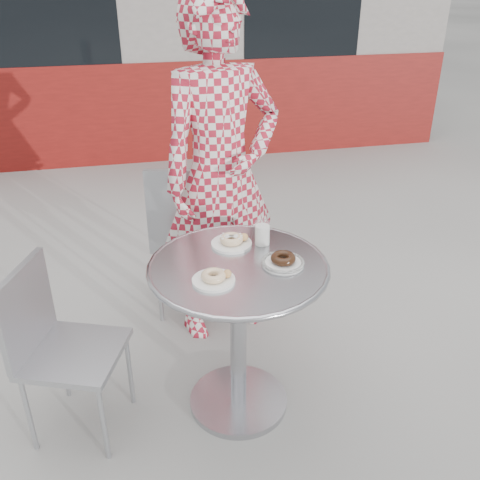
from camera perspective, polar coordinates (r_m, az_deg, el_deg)
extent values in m
plane|color=#A8A6A0|center=(2.67, 0.69, -17.16)|extent=(60.00, 60.00, 0.00)
cube|color=maroon|center=(5.71, -7.84, 13.46)|extent=(6.02, 0.20, 1.00)
cylinder|color=silver|center=(2.67, -0.17, -16.70)|extent=(0.46, 0.46, 0.03)
cylinder|color=silver|center=(2.43, -0.18, -10.49)|extent=(0.07, 0.07, 0.74)
cylinder|color=silver|center=(2.22, -0.19, -2.88)|extent=(0.74, 0.74, 0.02)
torus|color=silver|center=(2.22, -0.19, -2.88)|extent=(0.76, 0.76, 0.03)
cube|color=#A6A9AE|center=(3.11, -4.89, 0.76)|extent=(0.54, 0.54, 0.03)
cube|color=#A6A9AE|center=(2.81, -5.44, 3.14)|extent=(0.44, 0.13, 0.45)
cube|color=#A6A9AE|center=(2.41, -17.20, -11.49)|extent=(0.49, 0.49, 0.03)
cube|color=#A6A9AE|center=(2.37, -21.90, -6.95)|extent=(0.16, 0.37, 0.38)
imported|color=maroon|center=(2.76, -2.04, 6.89)|extent=(0.76, 0.61, 1.81)
cylinder|color=white|center=(2.36, -0.91, -0.40)|extent=(0.18, 0.18, 0.01)
torus|color=tan|center=(2.35, -0.92, 0.09)|extent=(0.10, 0.10, 0.03)
sphere|color=#B77A3F|center=(2.36, 0.44, 0.32)|extent=(0.04, 0.04, 0.04)
cylinder|color=white|center=(2.10, -2.83, -4.32)|extent=(0.17, 0.17, 0.01)
torus|color=tan|center=(2.09, -2.85, -3.81)|extent=(0.10, 0.10, 0.03)
sphere|color=#B77A3F|center=(2.10, -1.36, -3.61)|extent=(0.03, 0.03, 0.03)
cylinder|color=white|center=(2.22, 4.60, -2.46)|extent=(0.17, 0.17, 0.01)
torus|color=black|center=(2.21, 4.62, -1.94)|extent=(0.10, 0.10, 0.03)
torus|color=black|center=(2.22, 4.61, -2.38)|extent=(0.18, 0.18, 0.02)
cylinder|color=white|center=(2.35, 2.40, 0.54)|extent=(0.06, 0.06, 0.09)
cylinder|color=white|center=(2.35, 2.40, 0.74)|extent=(0.07, 0.07, 0.11)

